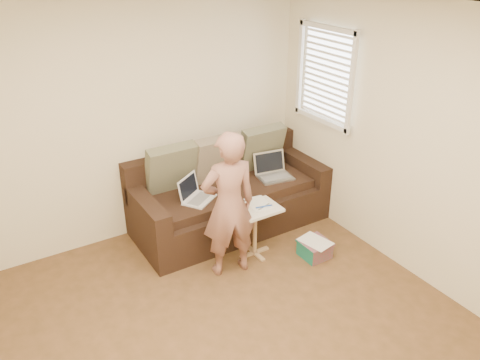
# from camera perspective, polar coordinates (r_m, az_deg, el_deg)

# --- Properties ---
(floor) EXTENTS (4.50, 4.50, 0.00)m
(floor) POSITION_cam_1_polar(r_m,az_deg,el_deg) (4.17, 0.80, -19.90)
(floor) COLOR #4D391C
(floor) RESTS_ON ground
(ceiling) EXTENTS (4.50, 4.50, 0.00)m
(ceiling) POSITION_cam_1_polar(r_m,az_deg,el_deg) (2.90, 1.14, 18.23)
(ceiling) COLOR white
(ceiling) RESTS_ON wall_back
(wall_back) EXTENTS (4.00, 0.00, 4.00)m
(wall_back) POSITION_cam_1_polar(r_m,az_deg,el_deg) (5.21, -12.58, 6.62)
(wall_back) COLOR beige
(wall_back) RESTS_ON ground
(wall_right) EXTENTS (0.00, 4.50, 4.50)m
(wall_right) POSITION_cam_1_polar(r_m,az_deg,el_deg) (4.63, 22.33, 2.65)
(wall_right) COLOR beige
(wall_right) RESTS_ON ground
(window_blinds) EXTENTS (0.12, 0.88, 1.08)m
(window_blinds) POSITION_cam_1_polar(r_m,az_deg,el_deg) (5.42, 10.07, 12.05)
(window_blinds) COLOR white
(window_blinds) RESTS_ON wall_right
(sofa) EXTENTS (2.20, 0.95, 0.85)m
(sofa) POSITION_cam_1_polar(r_m,az_deg,el_deg) (5.51, -1.17, -1.58)
(sofa) COLOR black
(sofa) RESTS_ON ground
(pillow_left) EXTENTS (0.55, 0.29, 0.57)m
(pillow_left) POSITION_cam_1_polar(r_m,az_deg,el_deg) (5.30, -8.15, 1.37)
(pillow_left) COLOR #595C44
(pillow_left) RESTS_ON sofa
(pillow_mid) EXTENTS (0.55, 0.27, 0.57)m
(pillow_mid) POSITION_cam_1_polar(r_m,az_deg,el_deg) (5.48, -2.74, 2.52)
(pillow_mid) COLOR #6E624F
(pillow_mid) RESTS_ON sofa
(pillow_right) EXTENTS (0.55, 0.28, 0.57)m
(pillow_right) POSITION_cam_1_polar(r_m,az_deg,el_deg) (5.77, 2.50, 3.78)
(pillow_right) COLOR #595C44
(pillow_right) RESTS_ON sofa
(laptop_silver) EXTENTS (0.43, 0.34, 0.26)m
(laptop_silver) POSITION_cam_1_polar(r_m,az_deg,el_deg) (5.65, 4.19, 0.21)
(laptop_silver) COLOR #B7BABC
(laptop_silver) RESTS_ON sofa
(laptop_white) EXTENTS (0.44, 0.41, 0.26)m
(laptop_white) POSITION_cam_1_polar(r_m,az_deg,el_deg) (5.18, -4.79, -2.39)
(laptop_white) COLOR white
(laptop_white) RESTS_ON sofa
(person) EXTENTS (0.60, 0.46, 1.50)m
(person) POSITION_cam_1_polar(r_m,az_deg,el_deg) (4.60, -1.33, -2.98)
(person) COLOR #965452
(person) RESTS_ON ground
(side_table) EXTENTS (0.51, 0.35, 0.56)m
(side_table) POSITION_cam_1_polar(r_m,az_deg,el_deg) (5.09, 1.76, -6.06)
(side_table) COLOR silver
(side_table) RESTS_ON ground
(drinking_glass) EXTENTS (0.07, 0.07, 0.12)m
(drinking_glass) POSITION_cam_1_polar(r_m,az_deg,el_deg) (4.87, -0.26, -3.05)
(drinking_glass) COLOR silver
(drinking_glass) RESTS_ON side_table
(scissors) EXTENTS (0.19, 0.13, 0.02)m
(scissors) POSITION_cam_1_polar(r_m,az_deg,el_deg) (4.96, 2.85, -3.15)
(scissors) COLOR silver
(scissors) RESTS_ON side_table
(paper_on_table) EXTENTS (0.25, 0.33, 0.00)m
(paper_on_table) POSITION_cam_1_polar(r_m,az_deg,el_deg) (5.03, 2.18, -2.76)
(paper_on_table) COLOR white
(paper_on_table) RESTS_ON side_table
(striped_box) EXTENTS (0.30, 0.30, 0.19)m
(striped_box) POSITION_cam_1_polar(r_m,az_deg,el_deg) (5.21, 8.80, -8.00)
(striped_box) COLOR #C91E48
(striped_box) RESTS_ON ground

